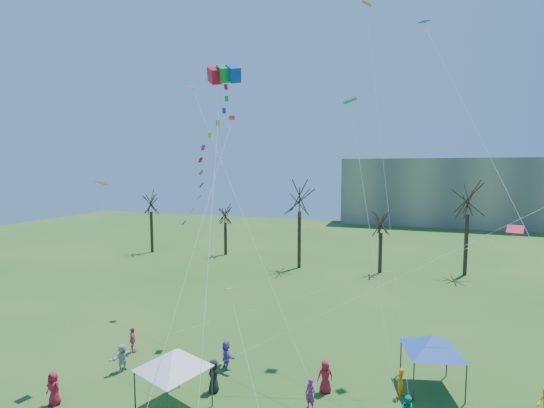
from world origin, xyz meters
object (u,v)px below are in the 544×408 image
(distant_building, at_px, (481,192))
(canopy_tent_white, at_px, (173,359))
(canopy_tent_blue, at_px, (432,343))
(big_box_kite, at_px, (211,157))

(distant_building, height_order, canopy_tent_white, distant_building)
(canopy_tent_blue, bearing_deg, big_box_kite, -159.54)
(canopy_tent_blue, bearing_deg, distant_building, 78.04)
(big_box_kite, distance_m, canopy_tent_blue, 16.44)
(distant_building, relative_size, big_box_kite, 3.21)
(canopy_tent_white, bearing_deg, big_box_kite, 57.83)
(big_box_kite, xyz_separation_m, canopy_tent_blue, (11.74, 4.38, -10.64))
(big_box_kite, bearing_deg, distant_building, 70.51)
(distant_building, xyz_separation_m, canopy_tent_blue, (-15.18, -71.65, -4.80))
(distant_building, distance_m, canopy_tent_blue, 73.40)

